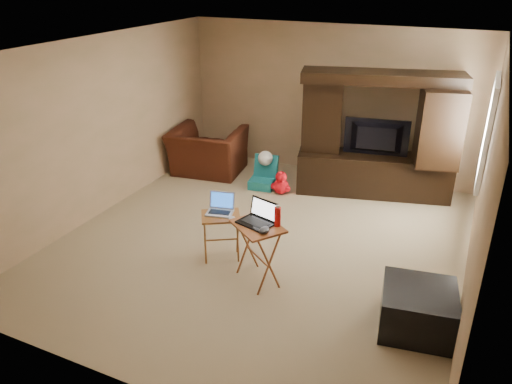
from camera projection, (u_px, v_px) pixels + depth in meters
The scene contains 22 objects.
floor at pixel (262, 241), 6.62m from camera, with size 5.50×5.50×0.00m, color tan.
ceiling at pixel (264, 47), 5.58m from camera, with size 5.50×5.50×0.00m, color silver.
wall_back at pixel (330, 101), 8.37m from camera, with size 5.00×5.00×0.00m, color tan.
wall_front at pixel (117, 264), 3.83m from camera, with size 5.00×5.00×0.00m, color tan.
wall_left at pixel (102, 127), 7.05m from camera, with size 5.50×5.50×0.00m, color tan.
wall_right at pixel (484, 188), 5.14m from camera, with size 5.50×5.50×0.00m, color tan.
window_pane at pixel (490, 132), 6.37m from camera, with size 1.20×1.20×0.00m, color white.
window_frame at pixel (488, 131), 6.37m from camera, with size 0.06×1.14×1.34m, color white.
entertainment_center at pixel (377, 135), 7.61m from camera, with size 2.36×0.59×1.93m, color black.
television at pixel (376, 139), 7.59m from camera, with size 0.98×0.13×0.56m, color black.
recliner at pixel (208, 151), 8.65m from camera, with size 1.20×1.05×0.78m, color #44180E.
child_rocker at pixel (262, 172), 8.11m from camera, with size 0.39×0.45×0.52m, color #16727D, non-canonical shape.
plush_toy at pixel (281, 182), 7.91m from camera, with size 0.34×0.29×0.38m, color red, non-canonical shape.
push_toy at pixel (387, 183), 7.86m from camera, with size 0.53×0.38×0.40m, color blue, non-canonical shape.
ottoman at pixel (418, 310), 4.94m from camera, with size 0.71×0.71×0.46m, color black.
tray_table_left at pixel (221, 237), 6.12m from camera, with size 0.46×0.37×0.60m, color #965424.
tray_table_right at pixel (258, 253), 5.66m from camera, with size 0.56×0.45×0.72m, color #9E4B26.
laptop_left at pixel (219, 205), 5.98m from camera, with size 0.31×0.26×0.24m, color #AEAFB3.
laptop_right at pixel (255, 214), 5.49m from camera, with size 0.38×0.31×0.24m, color black.
mouse_left at pixel (232, 219), 5.86m from camera, with size 0.08×0.12×0.05m, color silver.
mouse_right at pixel (264, 230), 5.34m from camera, with size 0.09×0.15×0.06m, color #38383C.
water_bottle at pixel (278, 217), 5.45m from camera, with size 0.07×0.07×0.22m, color red.
Camera 1 is at (2.34, -5.25, 3.35)m, focal length 35.00 mm.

